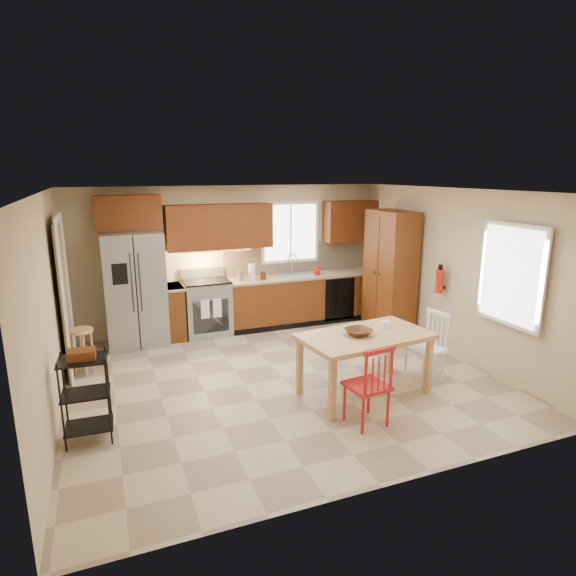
# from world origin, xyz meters

# --- Properties ---
(floor) EXTENTS (5.50, 5.50, 0.00)m
(floor) POSITION_xyz_m (0.00, 0.00, 0.00)
(floor) COLOR tan
(floor) RESTS_ON ground
(ceiling) EXTENTS (5.50, 5.00, 0.02)m
(ceiling) POSITION_xyz_m (0.00, 0.00, 2.50)
(ceiling) COLOR silver
(ceiling) RESTS_ON ground
(wall_back) EXTENTS (5.50, 0.02, 2.50)m
(wall_back) POSITION_xyz_m (0.00, 2.50, 1.25)
(wall_back) COLOR #CCB793
(wall_back) RESTS_ON ground
(wall_front) EXTENTS (5.50, 0.02, 2.50)m
(wall_front) POSITION_xyz_m (0.00, -2.50, 1.25)
(wall_front) COLOR #CCB793
(wall_front) RESTS_ON ground
(wall_left) EXTENTS (0.02, 5.00, 2.50)m
(wall_left) POSITION_xyz_m (-2.75, 0.00, 1.25)
(wall_left) COLOR #CCB793
(wall_left) RESTS_ON ground
(wall_right) EXTENTS (0.02, 5.00, 2.50)m
(wall_right) POSITION_xyz_m (2.75, 0.00, 1.25)
(wall_right) COLOR #CCB793
(wall_right) RESTS_ON ground
(refrigerator) EXTENTS (0.92, 0.75, 1.82)m
(refrigerator) POSITION_xyz_m (-1.70, 2.12, 0.91)
(refrigerator) COLOR gray
(refrigerator) RESTS_ON floor
(range_stove) EXTENTS (0.76, 0.63, 0.92)m
(range_stove) POSITION_xyz_m (-0.55, 2.19, 0.46)
(range_stove) COLOR gray
(range_stove) RESTS_ON floor
(base_cabinet_narrow) EXTENTS (0.30, 0.60, 0.90)m
(base_cabinet_narrow) POSITION_xyz_m (-1.10, 2.20, 0.45)
(base_cabinet_narrow) COLOR #622D12
(base_cabinet_narrow) RESTS_ON floor
(base_cabinet_run) EXTENTS (2.92, 0.60, 0.90)m
(base_cabinet_run) POSITION_xyz_m (1.29, 2.20, 0.45)
(base_cabinet_run) COLOR #622D12
(base_cabinet_run) RESTS_ON floor
(dishwasher) EXTENTS (0.60, 0.02, 0.78)m
(dishwasher) POSITION_xyz_m (1.85, 1.91, 0.45)
(dishwasher) COLOR black
(dishwasher) RESTS_ON floor
(backsplash) EXTENTS (2.92, 0.03, 0.55)m
(backsplash) POSITION_xyz_m (1.29, 2.48, 1.18)
(backsplash) COLOR beige
(backsplash) RESTS_ON wall_back
(upper_over_fridge) EXTENTS (1.00, 0.35, 0.55)m
(upper_over_fridge) POSITION_xyz_m (-1.70, 2.33, 2.10)
(upper_over_fridge) COLOR #5C2C0F
(upper_over_fridge) RESTS_ON wall_back
(upper_left_block) EXTENTS (1.80, 0.35, 0.75)m
(upper_left_block) POSITION_xyz_m (-0.25, 2.33, 1.83)
(upper_left_block) COLOR #5C2C0F
(upper_left_block) RESTS_ON wall_back
(upper_right_block) EXTENTS (1.00, 0.35, 0.75)m
(upper_right_block) POSITION_xyz_m (2.25, 2.33, 1.83)
(upper_right_block) COLOR #5C2C0F
(upper_right_block) RESTS_ON wall_back
(window_back) EXTENTS (1.12, 0.04, 1.12)m
(window_back) POSITION_xyz_m (1.10, 2.48, 1.65)
(window_back) COLOR white
(window_back) RESTS_ON wall_back
(sink) EXTENTS (0.62, 0.46, 0.16)m
(sink) POSITION_xyz_m (1.10, 2.20, 0.86)
(sink) COLOR gray
(sink) RESTS_ON base_cabinet_run
(undercab_glow) EXTENTS (1.60, 0.30, 0.01)m
(undercab_glow) POSITION_xyz_m (-0.55, 2.30, 1.43)
(undercab_glow) COLOR #FFBF66
(undercab_glow) RESTS_ON wall_back
(soap_bottle) EXTENTS (0.09, 0.09, 0.19)m
(soap_bottle) POSITION_xyz_m (1.48, 2.10, 1.00)
(soap_bottle) COLOR #B81C0C
(soap_bottle) RESTS_ON base_cabinet_run
(paper_towel) EXTENTS (0.12, 0.12, 0.28)m
(paper_towel) POSITION_xyz_m (0.25, 2.15, 1.04)
(paper_towel) COLOR white
(paper_towel) RESTS_ON base_cabinet_run
(canister_steel) EXTENTS (0.11, 0.11, 0.18)m
(canister_steel) POSITION_xyz_m (0.05, 2.15, 0.99)
(canister_steel) COLOR gray
(canister_steel) RESTS_ON base_cabinet_run
(canister_wood) EXTENTS (0.10, 0.10, 0.14)m
(canister_wood) POSITION_xyz_m (0.45, 2.12, 0.97)
(canister_wood) COLOR #4A2B13
(canister_wood) RESTS_ON base_cabinet_run
(pantry) EXTENTS (0.50, 0.95, 2.10)m
(pantry) POSITION_xyz_m (2.43, 1.20, 1.05)
(pantry) COLOR #622D12
(pantry) RESTS_ON floor
(fire_extinguisher) EXTENTS (0.12, 0.12, 0.36)m
(fire_extinguisher) POSITION_xyz_m (2.63, 0.15, 1.10)
(fire_extinguisher) COLOR #B81C0C
(fire_extinguisher) RESTS_ON wall_right
(window_right) EXTENTS (0.04, 1.02, 1.32)m
(window_right) POSITION_xyz_m (2.68, -1.15, 1.45)
(window_right) COLOR white
(window_right) RESTS_ON wall_right
(doorway) EXTENTS (0.04, 0.95, 2.10)m
(doorway) POSITION_xyz_m (-2.67, 1.30, 1.05)
(doorway) COLOR #8C7A59
(doorway) RESTS_ON wall_left
(dining_table) EXTENTS (1.69, 1.08, 0.78)m
(dining_table) POSITION_xyz_m (0.78, -0.81, 0.39)
(dining_table) COLOR tan
(dining_table) RESTS_ON floor
(chair_red) EXTENTS (0.49, 0.49, 0.94)m
(chair_red) POSITION_xyz_m (0.43, -1.46, 0.47)
(chair_red) COLOR #B01B1C
(chair_red) RESTS_ON floor
(chair_white) EXTENTS (0.49, 0.49, 0.94)m
(chair_white) POSITION_xyz_m (1.73, -0.76, 0.47)
(chair_white) COLOR white
(chair_white) RESTS_ON floor
(table_bowl) EXTENTS (0.36, 0.36, 0.08)m
(table_bowl) POSITION_xyz_m (0.68, -0.81, 0.79)
(table_bowl) COLOR #4A2B13
(table_bowl) RESTS_ON dining_table
(table_jar) EXTENTS (0.13, 0.13, 0.14)m
(table_jar) POSITION_xyz_m (1.13, -0.71, 0.82)
(table_jar) COLOR white
(table_jar) RESTS_ON dining_table
(bar_stool) EXTENTS (0.42, 0.42, 0.65)m
(bar_stool) POSITION_xyz_m (-2.50, 1.14, 0.33)
(bar_stool) COLOR tan
(bar_stool) RESTS_ON floor
(utility_cart) EXTENTS (0.49, 0.39, 0.95)m
(utility_cart) POSITION_xyz_m (-2.42, -0.70, 0.47)
(utility_cart) COLOR black
(utility_cart) RESTS_ON floor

